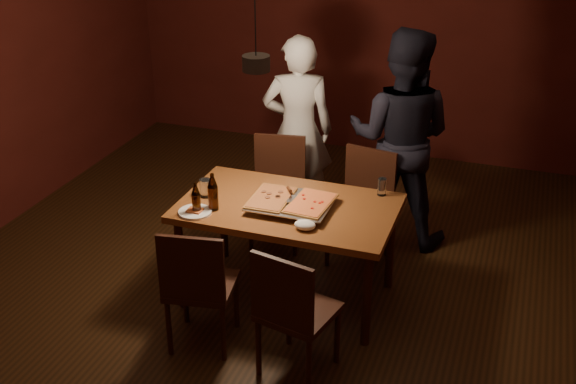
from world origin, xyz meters
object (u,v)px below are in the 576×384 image
(dining_table, at_px, (288,214))
(chair_near_right, at_px, (291,304))
(chair_far_left, at_px, (278,181))
(chair_near_left, at_px, (197,279))
(diner_white, at_px, (298,130))
(beer_bottle_a, at_px, (196,198))
(beer_bottle_b, at_px, (213,192))
(pizza_tray, at_px, (291,205))
(plate_slice, at_px, (195,212))
(chair_far_right, at_px, (364,196))
(diner_dark, at_px, (400,138))
(pendant_lamp, at_px, (256,62))

(dining_table, bearing_deg, chair_near_right, -69.54)
(chair_far_left, bearing_deg, dining_table, 104.00)
(chair_near_left, xyz_separation_m, diner_white, (0.01, 1.99, 0.28))
(chair_near_right, distance_m, beer_bottle_a, 1.05)
(chair_far_left, bearing_deg, beer_bottle_b, 73.73)
(chair_far_left, distance_m, chair_near_right, 1.75)
(pizza_tray, relative_size, plate_slice, 2.42)
(pizza_tray, bearing_deg, chair_far_right, 63.65)
(chair_near_left, xyz_separation_m, chair_near_right, (0.65, -0.07, 0.00))
(beer_bottle_b, bearing_deg, dining_table, 26.74)
(diner_dark, bearing_deg, plate_slice, 54.13)
(diner_white, bearing_deg, plate_slice, 64.83)
(chair_far_right, distance_m, diner_white, 0.90)
(beer_bottle_b, bearing_deg, chair_far_right, 49.54)
(chair_near_right, height_order, diner_dark, diner_dark)
(chair_far_left, xyz_separation_m, chair_near_left, (0.02, -1.55, 0.00))
(dining_table, distance_m, beer_bottle_a, 0.66)
(chair_far_left, relative_size, pendant_lamp, 0.45)
(chair_near_left, xyz_separation_m, beer_bottle_a, (-0.20, 0.44, 0.33))
(chair_near_left, height_order, beer_bottle_b, beer_bottle_b)
(plate_slice, distance_m, diner_white, 1.56)
(pizza_tray, xyz_separation_m, diner_dark, (0.51, 1.19, 0.12))
(beer_bottle_b, height_order, diner_white, diner_white)
(chair_near_right, distance_m, plate_slice, 1.03)
(chair_near_left, bearing_deg, pendant_lamp, 69.66)
(pizza_tray, height_order, pendant_lamp, pendant_lamp)
(chair_near_left, relative_size, pizza_tray, 0.88)
(pizza_tray, xyz_separation_m, beer_bottle_b, (-0.50, -0.20, 0.11))
(beer_bottle_b, relative_size, plate_slice, 1.18)
(beer_bottle_a, xyz_separation_m, diner_white, (0.21, 1.54, -0.04))
(pizza_tray, distance_m, diner_white, 1.31)
(chair_near_left, bearing_deg, chair_far_left, 81.14)
(chair_far_left, height_order, chair_far_right, same)
(chair_near_right, bearing_deg, chair_far_left, 125.17)
(plate_slice, bearing_deg, pendant_lamp, 38.69)
(dining_table, height_order, beer_bottle_b, beer_bottle_b)
(pizza_tray, relative_size, beer_bottle_b, 2.05)
(dining_table, height_order, chair_near_left, chair_near_left)
(diner_dark, bearing_deg, beer_bottle_a, 54.46)
(chair_far_right, bearing_deg, dining_table, 73.37)
(chair_near_right, xyz_separation_m, plate_slice, (-0.87, 0.51, 0.22))
(dining_table, distance_m, chair_near_left, 0.85)
(pizza_tray, distance_m, pendant_lamp, 1.02)
(dining_table, height_order, chair_near_right, chair_near_right)
(beer_bottle_b, bearing_deg, plate_slice, -137.06)
(chair_far_right, height_order, beer_bottle_b, beer_bottle_b)
(chair_far_right, xyz_separation_m, pizza_tray, (-0.34, -0.78, 0.24))
(beer_bottle_a, relative_size, beer_bottle_b, 0.84)
(chair_near_right, height_order, plate_slice, chair_near_right)
(pizza_tray, distance_m, beer_bottle_a, 0.65)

